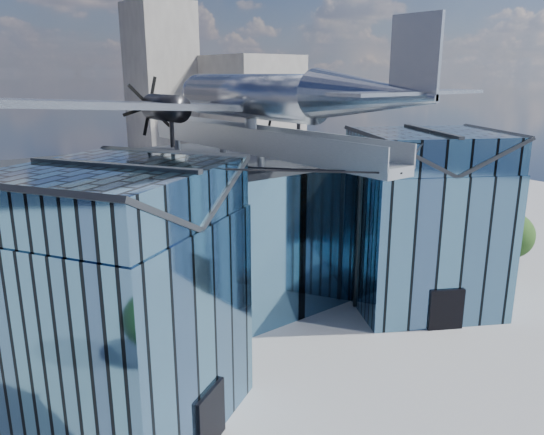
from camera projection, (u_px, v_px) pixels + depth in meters
ground_plane at (293, 343)px, 31.09m from camera, size 120.00×120.00×0.00m
museum at (235, 230)px, 34.03m from camera, size 32.88×24.50×17.60m
bg_towers at (44, 116)px, 67.48m from camera, size 77.00×24.50×26.00m
tree_plaza_e at (511, 235)px, 39.39m from camera, size 4.30×4.30×5.37m
tree_side_e at (458, 213)px, 46.48m from camera, size 3.73×3.73×5.14m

